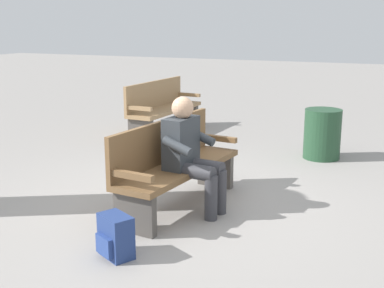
# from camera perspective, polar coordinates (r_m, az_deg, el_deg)

# --- Properties ---
(ground_plane) EXTENTS (40.00, 40.00, 0.00)m
(ground_plane) POSITION_cam_1_polar(r_m,az_deg,el_deg) (5.45, -1.32, -6.95)
(ground_plane) COLOR gray
(bench_near) EXTENTS (1.84, 0.67, 0.90)m
(bench_near) POSITION_cam_1_polar(r_m,az_deg,el_deg) (5.35, -1.99, -2.20)
(bench_near) COLOR brown
(bench_near) RESTS_ON ground
(person_seated) EXTENTS (0.60, 0.60, 1.18)m
(person_seated) POSITION_cam_1_polar(r_m,az_deg,el_deg) (5.14, -0.16, -0.89)
(person_seated) COLOR #33383D
(person_seated) RESTS_ON ground
(backpack) EXTENTS (0.32, 0.35, 0.36)m
(backpack) POSITION_cam_1_polar(r_m,az_deg,el_deg) (4.34, -8.51, -10.13)
(backpack) COLOR navy
(backpack) RESTS_ON ground
(bench_far) EXTENTS (1.82, 0.58, 0.90)m
(bench_far) POSITION_cam_1_polar(r_m,az_deg,el_deg) (8.88, -3.36, 4.12)
(bench_far) COLOR #9E7A51
(bench_far) RESTS_ON ground
(trash_bin) EXTENTS (0.51, 0.51, 0.70)m
(trash_bin) POSITION_cam_1_polar(r_m,az_deg,el_deg) (7.47, 14.26, 1.09)
(trash_bin) COLOR #23472D
(trash_bin) RESTS_ON ground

